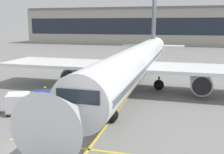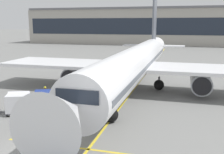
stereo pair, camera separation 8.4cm
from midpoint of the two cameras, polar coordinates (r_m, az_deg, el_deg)
ground_plane at (r=18.09m, az=-17.77°, el=-14.74°), size 600.00×600.00×0.00m
parked_airplane at (r=31.07m, az=5.26°, el=3.14°), size 33.11×42.60×14.10m
belt_loader at (r=25.92m, az=-5.86°, el=-4.12°), size 5.18×3.75×3.09m
baggage_cart_lead at (r=24.66m, az=-14.14°, el=-4.93°), size 2.81×2.26×1.91m
baggage_cart_second at (r=24.63m, az=-19.52°, el=-5.27°), size 2.81×2.26×1.91m
ground_crew_by_loader at (r=26.97m, az=-14.10°, el=-3.53°), size 0.54×0.36×1.74m
ground_crew_by_carts at (r=23.79m, az=-12.77°, el=-5.48°), size 0.33×0.55×1.74m
safety_cone_engine_keepout at (r=30.78m, az=-10.10°, el=-2.83°), size 0.55×0.55×0.63m
safety_cone_wingtip at (r=32.93m, az=-9.11°, el=-1.80°), size 0.60×0.60×0.68m
safety_cone_nose_mark at (r=31.66m, az=-6.90°, el=-2.26°), size 0.62×0.62×0.70m
apron_guidance_line_lead_in at (r=31.00m, az=4.42°, el=-3.15°), size 0.20×110.00×0.01m
apron_guidance_line_stop_bar at (r=17.33m, az=-4.21°, el=-15.38°), size 12.00×0.20×0.01m
terminal_building at (r=102.31m, az=13.88°, el=10.58°), size 114.10×15.85×13.59m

